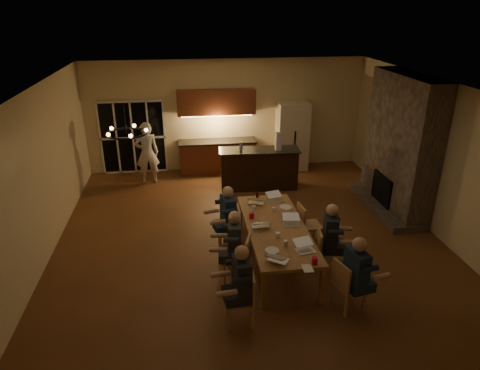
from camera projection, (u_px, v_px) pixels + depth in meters
name	position (u px, v px, depth m)	size (l,w,h in m)	color
floor	(250.00, 243.00, 8.94)	(9.00, 9.00, 0.00)	brown
back_wall	(226.00, 115.00, 12.42)	(8.00, 0.04, 3.20)	beige
left_wall	(34.00, 183.00, 7.80)	(0.04, 9.00, 3.20)	beige
right_wall	(443.00, 162.00, 8.81)	(0.04, 9.00, 3.20)	beige
ceiling	(252.00, 88.00, 7.66)	(8.00, 9.00, 0.04)	white
french_doors	(133.00, 138.00, 12.25)	(1.86, 0.08, 2.10)	black
fireplace	(401.00, 145.00, 9.86)	(0.58, 2.50, 3.20)	#695C53
kitchenette	(217.00, 132.00, 12.25)	(2.24, 0.68, 2.40)	maroon
refrigerator	(292.00, 136.00, 12.56)	(0.90, 0.68, 2.00)	beige
dining_table	(276.00, 244.00, 8.18)	(1.10, 2.84, 0.75)	#BD814B
bar_island	(259.00, 169.00, 11.39)	(2.11, 0.68, 1.08)	black
chair_left_near	(239.00, 299.00, 6.55)	(0.44, 0.44, 0.89)	tan
chair_left_mid	(237.00, 259.00, 7.57)	(0.44, 0.44, 0.89)	tan
chair_left_far	(229.00, 228.00, 8.59)	(0.44, 0.44, 0.89)	tan
chair_right_near	(350.00, 285.00, 6.88)	(0.44, 0.44, 0.89)	tan
chair_right_mid	(329.00, 253.00, 7.75)	(0.44, 0.44, 0.89)	tan
chair_right_far	(310.00, 225.00, 8.73)	(0.44, 0.44, 0.89)	tan
person_left_near	(242.00, 286.00, 6.46)	(0.60, 0.60, 1.38)	#252930
person_right_near	(355.00, 276.00, 6.67)	(0.60, 0.60, 1.38)	#1B2A44
person_left_mid	(235.00, 247.00, 7.48)	(0.60, 0.60, 1.38)	#31353A
person_right_mid	(330.00, 239.00, 7.73)	(0.60, 0.60, 1.38)	#252930
person_left_far	(228.00, 219.00, 8.45)	(0.60, 0.60, 1.38)	#1B2A44
standing_person	(147.00, 153.00, 11.57)	(0.63, 0.41, 1.73)	silver
chandelier	(127.00, 133.00, 6.66)	(0.64, 0.64, 0.03)	black
laptop_a	(278.00, 254.00, 6.94)	(0.32, 0.28, 0.23)	silver
laptop_b	(306.00, 246.00, 7.19)	(0.32, 0.28, 0.23)	silver
laptop_c	(260.00, 221.00, 8.01)	(0.32, 0.28, 0.23)	silver
laptop_d	(292.00, 220.00, 8.04)	(0.32, 0.28, 0.23)	silver
laptop_e	(256.00, 198.00, 8.93)	(0.32, 0.28, 0.23)	silver
laptop_f	(276.00, 197.00, 8.99)	(0.32, 0.28, 0.23)	silver
mug_front	(278.00, 235.00, 7.63)	(0.08, 0.08, 0.10)	white
mug_mid	(274.00, 210.00, 8.57)	(0.07, 0.07, 0.10)	white
mug_back	(254.00, 208.00, 8.63)	(0.08, 0.08, 0.10)	white
redcup_near	(315.00, 261.00, 6.86)	(0.10, 0.10, 0.12)	red
redcup_mid	(252.00, 216.00, 8.31)	(0.10, 0.10, 0.12)	red
can_silver	(286.00, 243.00, 7.35)	(0.07, 0.07, 0.12)	#B2B2B7
can_cola	(257.00, 195.00, 9.22)	(0.06, 0.06, 0.12)	#3F0F0C
plate_near	(300.00, 242.00, 7.50)	(0.22, 0.22, 0.02)	white
plate_left	(272.00, 250.00, 7.24)	(0.24, 0.24, 0.02)	white
plate_far	(286.00, 207.00, 8.76)	(0.26, 0.26, 0.02)	white
notepad	(308.00, 268.00, 6.76)	(0.16, 0.22, 0.01)	white
bar_bottle	(241.00, 146.00, 11.06)	(0.09, 0.09, 0.24)	#99999E
bar_blender	(278.00, 141.00, 11.07)	(0.15, 0.15, 0.47)	silver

